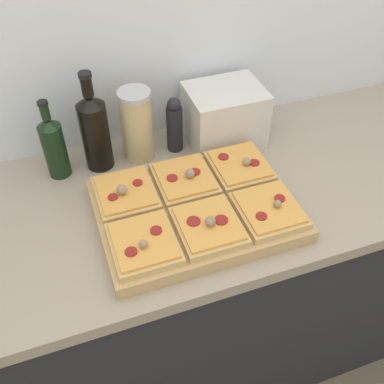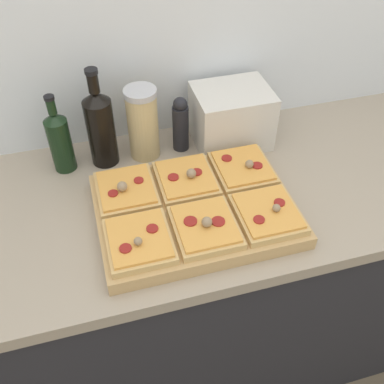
# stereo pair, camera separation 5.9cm
# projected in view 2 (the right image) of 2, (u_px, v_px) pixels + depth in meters

# --- Properties ---
(wall_back) EXTENTS (6.00, 0.06, 2.50)m
(wall_back) POSITION_uv_depth(u_px,v_px,m) (164.00, 22.00, 1.29)
(wall_back) COLOR silver
(wall_back) RESTS_ON ground_plane
(kitchen_counter) EXTENTS (2.63, 0.67, 0.90)m
(kitchen_counter) POSITION_uv_depth(u_px,v_px,m) (196.00, 283.00, 1.60)
(kitchen_counter) COLOR #232328
(kitchen_counter) RESTS_ON ground_plane
(cutting_board) EXTENTS (0.52, 0.39, 0.04)m
(cutting_board) POSITION_uv_depth(u_px,v_px,m) (195.00, 210.00, 1.20)
(cutting_board) COLOR tan
(cutting_board) RESTS_ON kitchen_counter
(pizza_slice_back_left) EXTENTS (0.16, 0.18, 0.06)m
(pizza_slice_back_left) POSITION_uv_depth(u_px,v_px,m) (126.00, 190.00, 1.21)
(pizza_slice_back_left) COLOR tan
(pizza_slice_back_left) RESTS_ON cutting_board
(pizza_slice_back_center) EXTENTS (0.16, 0.18, 0.05)m
(pizza_slice_back_center) POSITION_uv_depth(u_px,v_px,m) (186.00, 179.00, 1.24)
(pizza_slice_back_center) COLOR tan
(pizza_slice_back_center) RESTS_ON cutting_board
(pizza_slice_back_right) EXTENTS (0.16, 0.18, 0.05)m
(pizza_slice_back_right) POSITION_uv_depth(u_px,v_px,m) (243.00, 168.00, 1.28)
(pizza_slice_back_right) COLOR tan
(pizza_slice_back_right) RESTS_ON cutting_board
(pizza_slice_front_left) EXTENTS (0.16, 0.18, 0.05)m
(pizza_slice_front_left) POSITION_uv_depth(u_px,v_px,m) (139.00, 240.00, 1.08)
(pizza_slice_front_left) COLOR tan
(pizza_slice_front_left) RESTS_ON cutting_board
(pizza_slice_front_center) EXTENTS (0.16, 0.18, 0.05)m
(pizza_slice_front_center) POSITION_uv_depth(u_px,v_px,m) (205.00, 226.00, 1.12)
(pizza_slice_front_center) COLOR tan
(pizza_slice_front_center) RESTS_ON cutting_board
(pizza_slice_front_right) EXTENTS (0.16, 0.18, 0.05)m
(pizza_slice_front_right) POSITION_uv_depth(u_px,v_px,m) (268.00, 213.00, 1.15)
(pizza_slice_front_right) COLOR tan
(pizza_slice_front_right) RESTS_ON cutting_board
(olive_oil_bottle) EXTENTS (0.07, 0.07, 0.25)m
(olive_oil_bottle) POSITION_uv_depth(u_px,v_px,m) (60.00, 140.00, 1.29)
(olive_oil_bottle) COLOR black
(olive_oil_bottle) RESTS_ON kitchen_counter
(wine_bottle) EXTENTS (0.08, 0.08, 0.31)m
(wine_bottle) POSITION_uv_depth(u_px,v_px,m) (100.00, 126.00, 1.30)
(wine_bottle) COLOR black
(wine_bottle) RESTS_ON kitchen_counter
(grain_jar_tall) EXTENTS (0.10, 0.10, 0.23)m
(grain_jar_tall) POSITION_uv_depth(u_px,v_px,m) (143.00, 123.00, 1.33)
(grain_jar_tall) COLOR tan
(grain_jar_tall) RESTS_ON kitchen_counter
(pepper_mill) EXTENTS (0.05, 0.05, 0.18)m
(pepper_mill) POSITION_uv_depth(u_px,v_px,m) (181.00, 124.00, 1.37)
(pepper_mill) COLOR black
(pepper_mill) RESTS_ON kitchen_counter
(toaster_oven) EXTENTS (0.26, 0.19, 0.18)m
(toaster_oven) POSITION_uv_depth(u_px,v_px,m) (231.00, 116.00, 1.40)
(toaster_oven) COLOR beige
(toaster_oven) RESTS_ON kitchen_counter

